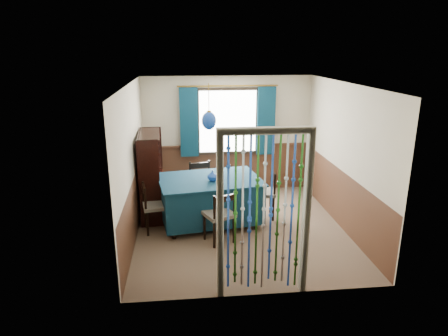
{
  "coord_description": "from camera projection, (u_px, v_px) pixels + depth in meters",
  "views": [
    {
      "loc": [
        -0.96,
        -6.38,
        3.06
      ],
      "look_at": [
        -0.26,
        0.27,
        1.03
      ],
      "focal_mm": 32.0,
      "sensor_mm": 36.0,
      "label": 1
    }
  ],
  "objects": [
    {
      "name": "wainscot_front",
      "position": [
        263.0,
        259.0,
        5.03
      ],
      "size": [
        3.6,
        0.0,
        3.6
      ],
      "primitive_type": "plane",
      "rotation": [
        -1.57,
        0.0,
        0.0
      ],
      "color": "#4B2C1C",
      "rests_on": "ground"
    },
    {
      "name": "dining_table",
      "position": [
        210.0,
        198.0,
        7.11
      ],
      "size": [
        1.92,
        1.46,
        0.85
      ],
      "rotation": [
        0.0,
        0.0,
        0.15
      ],
      "color": "#0D2E43",
      "rests_on": "floor"
    },
    {
      "name": "wainscot_right",
      "position": [
        339.0,
        197.0,
        7.1
      ],
      "size": [
        0.0,
        4.0,
        4.0
      ],
      "primitive_type": "plane",
      "rotation": [
        1.57,
        0.0,
        -1.57
      ],
      "color": "#4B2C1C",
      "rests_on": "ground"
    },
    {
      "name": "pendant_lamp",
      "position": [
        209.0,
        121.0,
        6.7
      ],
      "size": [
        0.25,
        0.25,
        0.77
      ],
      "color": "olive",
      "rests_on": "ceiling"
    },
    {
      "name": "wainscot_back",
      "position": [
        227.0,
        168.0,
        8.81
      ],
      "size": [
        3.6,
        0.0,
        3.6
      ],
      "primitive_type": "plane",
      "rotation": [
        1.57,
        0.0,
        0.0
      ],
      "color": "#4B2C1C",
      "rests_on": "ground"
    },
    {
      "name": "wall_left",
      "position": [
        132.0,
        163.0,
        6.52
      ],
      "size": [
        0.0,
        4.0,
        4.0
      ],
      "primitive_type": "plane",
      "rotation": [
        1.57,
        0.0,
        1.57
      ],
      "color": "beige",
      "rests_on": "ground"
    },
    {
      "name": "wall_back",
      "position": [
        227.0,
        135.0,
        8.6
      ],
      "size": [
        3.6,
        0.0,
        3.6
      ],
      "primitive_type": "plane",
      "rotation": [
        1.57,
        0.0,
        0.0
      ],
      "color": "beige",
      "rests_on": "ground"
    },
    {
      "name": "wainscot_left",
      "position": [
        136.0,
        205.0,
        6.74
      ],
      "size": [
        0.0,
        4.0,
        4.0
      ],
      "primitive_type": "plane",
      "rotation": [
        1.57,
        0.0,
        1.57
      ],
      "color": "#4B2C1C",
      "rests_on": "ground"
    },
    {
      "name": "wall_front",
      "position": [
        265.0,
        204.0,
        4.8
      ],
      "size": [
        3.6,
        0.0,
        3.6
      ],
      "primitive_type": "plane",
      "rotation": [
        -1.57,
        0.0,
        0.0
      ],
      "color": "beige",
      "rests_on": "ground"
    },
    {
      "name": "doorway",
      "position": [
        264.0,
        218.0,
        4.91
      ],
      "size": [
        1.16,
        0.12,
        2.18
      ],
      "primitive_type": null,
      "color": "silver",
      "rests_on": "ground"
    },
    {
      "name": "vase_sideboard",
      "position": [
        155.0,
        166.0,
        7.64
      ],
      "size": [
        0.2,
        0.2,
        0.18
      ],
      "primitive_type": "imported",
      "rotation": [
        0.0,
        0.0,
        -0.14
      ],
      "color": "beige",
      "rests_on": "sideboard"
    },
    {
      "name": "window",
      "position": [
        228.0,
        121.0,
        8.47
      ],
      "size": [
        1.32,
        0.12,
        1.42
      ],
      "primitive_type": "cube",
      "color": "black",
      "rests_on": "wall_back"
    },
    {
      "name": "floor",
      "position": [
        240.0,
        228.0,
        7.06
      ],
      "size": [
        4.0,
        4.0,
        0.0
      ],
      "primitive_type": "plane",
      "color": "brown",
      "rests_on": "ground"
    },
    {
      "name": "chair_near",
      "position": [
        220.0,
        215.0,
        6.41
      ],
      "size": [
        0.57,
        0.56,
        0.89
      ],
      "rotation": [
        0.0,
        0.0,
        0.41
      ],
      "color": "black",
      "rests_on": "floor"
    },
    {
      "name": "chair_right",
      "position": [
        265.0,
        193.0,
        7.38
      ],
      "size": [
        0.46,
        0.48,
        0.9
      ],
      "rotation": [
        0.0,
        0.0,
        1.49
      ],
      "color": "black",
      "rests_on": "floor"
    },
    {
      "name": "chair_far",
      "position": [
        202.0,
        185.0,
        7.77
      ],
      "size": [
        0.53,
        0.51,
        0.93
      ],
      "rotation": [
        0.0,
        0.0,
        3.32
      ],
      "color": "black",
      "rests_on": "floor"
    },
    {
      "name": "ceiling",
      "position": [
        242.0,
        84.0,
        6.34
      ],
      "size": [
        4.0,
        4.0,
        0.0
      ],
      "primitive_type": "plane",
      "rotation": [
        3.14,
        0.0,
        0.0
      ],
      "color": "silver",
      "rests_on": "ground"
    },
    {
      "name": "vase_table",
      "position": [
        213.0,
        176.0,
        6.87
      ],
      "size": [
        0.22,
        0.22,
        0.17
      ],
      "primitive_type": "imported",
      "rotation": [
        0.0,
        0.0,
        -0.37
      ],
      "color": "navy",
      "rests_on": "dining_table"
    },
    {
      "name": "wall_right",
      "position": [
        344.0,
        157.0,
        6.88
      ],
      "size": [
        0.0,
        4.0,
        4.0
      ],
      "primitive_type": "plane",
      "rotation": [
        1.57,
        0.0,
        -1.57
      ],
      "color": "beige",
      "rests_on": "ground"
    },
    {
      "name": "bowl_shelf",
      "position": [
        153.0,
        161.0,
        7.16
      ],
      "size": [
        0.25,
        0.25,
        0.05
      ],
      "primitive_type": "imported",
      "rotation": [
        0.0,
        0.0,
        0.31
      ],
      "color": "beige",
      "rests_on": "sideboard"
    },
    {
      "name": "chair_left",
      "position": [
        154.0,
        206.0,
        6.82
      ],
      "size": [
        0.47,
        0.49,
        0.86
      ],
      "rotation": [
        0.0,
        0.0,
        -1.41
      ],
      "color": "black",
      "rests_on": "floor"
    },
    {
      "name": "sideboard",
      "position": [
        152.0,
        186.0,
        7.5
      ],
      "size": [
        0.48,
        1.22,
        1.57
      ],
      "rotation": [
        0.0,
        0.0,
        0.05
      ],
      "color": "black",
      "rests_on": "floor"
    }
  ]
}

